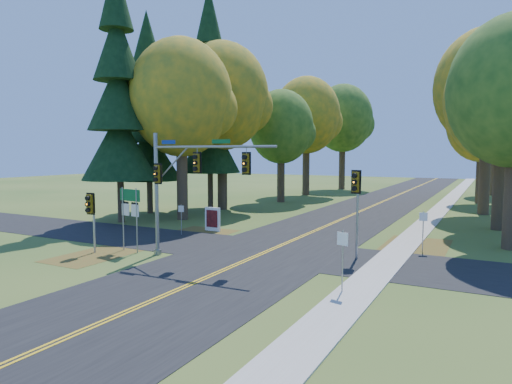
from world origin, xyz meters
The scene contains 29 objects.
ground centered at (0.00, 0.00, 0.00)m, with size 160.00×160.00×0.00m, color #31501C.
road_main centered at (0.00, 0.00, 0.01)m, with size 8.00×160.00×0.02m, color black.
road_cross centered at (0.00, 2.00, 0.01)m, with size 60.00×6.00×0.02m, color black.
centerline_left centered at (-0.10, 0.00, 0.03)m, with size 0.10×160.00×0.01m, color gold.
centerline_right centered at (0.10, 0.00, 0.03)m, with size 0.10×160.00×0.01m, color gold.
sidewalk_east centered at (6.20, 0.00, 0.03)m, with size 1.60×160.00×0.06m, color #9E998E.
leaf_patch_w_near centered at (-6.50, 4.00, 0.01)m, with size 4.00×6.00×0.00m, color brown.
leaf_patch_e centered at (6.80, 6.00, 0.01)m, with size 3.50×8.00×0.00m, color brown.
leaf_patch_w_far centered at (-7.50, -3.00, 0.01)m, with size 3.00×5.00×0.00m, color brown.
tree_w_a centered at (-11.13, 9.38, 9.49)m, with size 8.00×8.00×14.15m.
tree_w_b centered at (-11.72, 16.29, 10.37)m, with size 8.60×8.60×15.38m.
tree_e_b centered at (10.97, 15.58, 8.90)m, with size 7.60×7.60×13.33m.
tree_w_c centered at (-9.54, 24.47, 7.94)m, with size 6.80×6.80×11.91m.
tree_e_c centered at (9.88, 23.69, 10.66)m, with size 8.80×8.80×15.79m.
tree_w_d centered at (-10.13, 33.18, 9.78)m, with size 8.20×8.20×14.56m.
tree_e_d centered at (9.26, 32.87, 8.24)m, with size 7.00×7.00×12.32m.
tree_w_e centered at (-8.92, 44.09, 10.07)m, with size 8.40×8.40×14.97m.
tree_e_e centered at (10.47, 43.58, 9.19)m, with size 7.80×7.80×13.74m.
pine_a centered at (-14.50, 6.00, 9.18)m, with size 5.60×5.60×19.48m.
pine_b centered at (-16.00, 11.00, 8.16)m, with size 5.60×5.60×17.31m.
pine_c centered at (-13.00, 16.00, 9.69)m, with size 5.60×5.60×20.56m.
traffic_mast centered at (-3.03, -1.39, 4.05)m, with size 6.94×0.72×6.29m.
east_signal_pole centered at (4.65, 2.35, 3.38)m, with size 0.52×0.60×4.45m.
ped_signal_pole centered at (-7.97, -2.80, 2.39)m, with size 0.51×0.59×3.21m.
route_sign_cluster centered at (-6.51, -1.48, 2.43)m, with size 1.59×0.31×3.44m.
info_kiosk centered at (-6.16, 5.96, 0.80)m, with size 1.16×0.20×1.60m.
reg_sign_e_north centered at (7.36, 5.73, 1.50)m, with size 0.41×0.13×2.20m.
reg_sign_e_south centered at (5.70, -3.22, 1.65)m, with size 0.45×0.15×2.41m.
reg_sign_w centered at (-7.09, 3.72, 1.35)m, with size 0.37×0.11×1.97m.
Camera 1 is at (10.72, -19.66, 5.32)m, focal length 32.00 mm.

